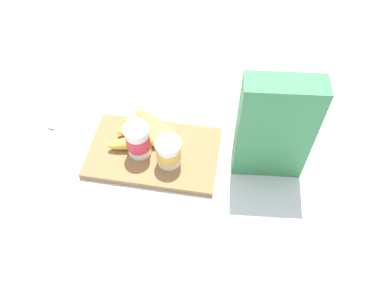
# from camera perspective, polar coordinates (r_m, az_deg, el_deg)

# --- Properties ---
(ground_plane) EXTENTS (2.40, 2.40, 0.00)m
(ground_plane) POSITION_cam_1_polar(r_m,az_deg,el_deg) (1.02, -5.76, -1.57)
(ground_plane) COLOR silver
(cutting_board) EXTENTS (0.34, 0.21, 0.02)m
(cutting_board) POSITION_cam_1_polar(r_m,az_deg,el_deg) (1.01, -5.80, -1.28)
(cutting_board) COLOR olive
(cutting_board) RESTS_ON ground_plane
(cereal_box) EXTENTS (0.18, 0.08, 0.30)m
(cereal_box) POSITION_cam_1_polar(r_m,az_deg,el_deg) (0.90, 12.36, 2.16)
(cereal_box) COLOR #38844C
(cereal_box) RESTS_ON ground_plane
(yogurt_cup_front) EXTENTS (0.07, 0.07, 0.08)m
(yogurt_cup_front) POSITION_cam_1_polar(r_m,az_deg,el_deg) (0.95, -3.56, -1.26)
(yogurt_cup_front) COLOR white
(yogurt_cup_front) RESTS_ON cutting_board
(yogurt_cup_back) EXTENTS (0.07, 0.07, 0.10)m
(yogurt_cup_back) POSITION_cam_1_polar(r_m,az_deg,el_deg) (0.97, -8.15, 0.58)
(yogurt_cup_back) COLOR white
(yogurt_cup_back) RESTS_ON cutting_board
(banana_bunch) EXTENTS (0.19, 0.17, 0.04)m
(banana_bunch) POSITION_cam_1_polar(r_m,az_deg,el_deg) (1.02, -6.70, 1.73)
(banana_bunch) COLOR #D9CA44
(banana_bunch) RESTS_ON cutting_board
(spoon) EXTENTS (0.11, 0.10, 0.01)m
(spoon) POSITION_cam_1_polar(r_m,az_deg,el_deg) (1.12, -19.88, 1.90)
(spoon) COLOR silver
(spoon) RESTS_ON ground_plane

